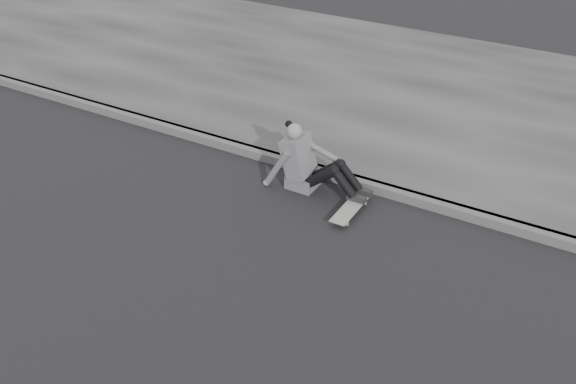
% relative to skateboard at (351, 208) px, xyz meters
% --- Properties ---
extents(ground, '(80.00, 80.00, 0.00)m').
position_rel_skateboard_xyz_m(ground, '(-1.07, -1.97, -0.07)').
color(ground, black).
rests_on(ground, ground).
extents(curb, '(24.00, 0.16, 0.12)m').
position_rel_skateboard_xyz_m(curb, '(-1.07, 0.61, -0.01)').
color(curb, '#525252').
rests_on(curb, ground).
extents(sidewalk, '(24.00, 6.00, 0.12)m').
position_rel_skateboard_xyz_m(sidewalk, '(-1.07, 3.63, -0.01)').
color(sidewalk, '#3A3A3A').
rests_on(sidewalk, ground).
extents(skateboard, '(0.20, 0.78, 0.09)m').
position_rel_skateboard_xyz_m(skateboard, '(0.00, 0.00, 0.00)').
color(skateboard, gray).
rests_on(skateboard, ground).
extents(seated_woman, '(1.38, 0.46, 0.88)m').
position_rel_skateboard_xyz_m(seated_woman, '(-0.73, 0.25, 0.29)').
color(seated_woman, '#5B5B5D').
rests_on(seated_woman, ground).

